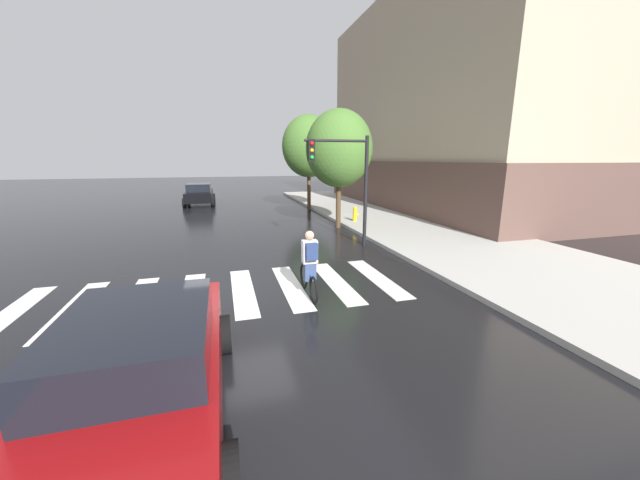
# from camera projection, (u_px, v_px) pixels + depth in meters

# --- Properties ---
(ground_plane) EXTENTS (120.00, 120.00, 0.00)m
(ground_plane) POSITION_uv_depth(u_px,v_px,m) (242.00, 291.00, 9.00)
(ground_plane) COLOR black
(sidewalk) EXTENTS (6.50, 50.00, 0.15)m
(sidewalk) POSITION_uv_depth(u_px,v_px,m) (514.00, 262.00, 11.32)
(sidewalk) COLOR #B2AFA8
(sidewalk) RESTS_ON ground
(crosswalk_stripes) EXTENTS (9.42, 3.40, 0.01)m
(crosswalk_stripes) POSITION_uv_depth(u_px,v_px,m) (218.00, 293.00, 8.84)
(crosswalk_stripes) COLOR silver
(crosswalk_stripes) RESTS_ON ground
(sedan_near) EXTENTS (2.16, 4.60, 1.59)m
(sedan_near) POSITION_uv_depth(u_px,v_px,m) (143.00, 368.00, 4.32)
(sedan_near) COLOR maroon
(sedan_near) RESTS_ON ground
(sedan_mid) EXTENTS (2.17, 4.57, 1.58)m
(sedan_mid) POSITION_uv_depth(u_px,v_px,m) (199.00, 194.00, 25.61)
(sedan_mid) COLOR black
(sedan_mid) RESTS_ON ground
(cyclist) EXTENTS (0.36, 1.71, 1.69)m
(cyclist) POSITION_uv_depth(u_px,v_px,m) (309.00, 264.00, 8.45)
(cyclist) COLOR black
(cyclist) RESTS_ON ground
(traffic_light_near) EXTENTS (2.47, 0.28, 4.20)m
(traffic_light_near) POSITION_uv_depth(u_px,v_px,m) (346.00, 172.00, 12.91)
(traffic_light_near) COLOR black
(traffic_light_near) RESTS_ON ground
(fire_hydrant) EXTENTS (0.33, 0.22, 0.78)m
(fire_hydrant) POSITION_uv_depth(u_px,v_px,m) (355.00, 214.00, 18.16)
(fire_hydrant) COLOR gold
(fire_hydrant) RESTS_ON sidewalk
(street_tree_near) EXTENTS (3.18, 3.18, 5.65)m
(street_tree_near) POSITION_uv_depth(u_px,v_px,m) (339.00, 149.00, 16.46)
(street_tree_near) COLOR #4C3823
(street_tree_near) RESTS_ON ground
(street_tree_mid) EXTENTS (3.44, 3.44, 6.11)m
(street_tree_mid) POSITION_uv_depth(u_px,v_px,m) (309.00, 146.00, 22.39)
(street_tree_mid) COLOR #4C3823
(street_tree_mid) RESTS_ON ground
(corner_building) EXTENTS (14.54, 20.78, 13.45)m
(corner_building) POSITION_uv_depth(u_px,v_px,m) (482.00, 109.00, 23.81)
(corner_building) COLOR brown
(corner_building) RESTS_ON ground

